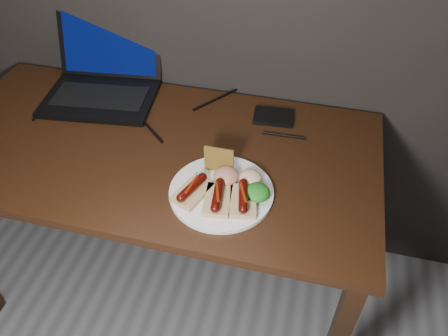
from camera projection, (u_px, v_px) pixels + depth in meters
desk at (156, 167)px, 1.42m from camera, size 1.40×0.70×0.75m
laptop at (104, 79)px, 1.55m from camera, size 0.42×0.39×0.25m
hard_drive at (273, 117)px, 1.46m from camera, size 0.14×0.10×0.02m
desk_cables at (166, 113)px, 1.48m from camera, size 0.92×0.37×0.01m
plate at (221, 192)px, 1.21m from camera, size 0.37×0.37×0.01m
bread_sausage_left at (192, 190)px, 1.18m from camera, size 0.11×0.13×0.04m
bread_sausage_center at (218, 198)px, 1.16m from camera, size 0.08×0.12×0.04m
bread_sausage_right at (243, 199)px, 1.16m from camera, size 0.09×0.13×0.04m
crispbread at (219, 160)px, 1.24m from camera, size 0.09×0.01×0.08m
salad_greens at (257, 192)px, 1.18m from camera, size 0.07×0.07×0.04m
salsa_mound at (226, 176)px, 1.22m from camera, size 0.07×0.07×0.04m
coleslaw_mound at (251, 178)px, 1.22m from camera, size 0.06×0.06×0.04m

